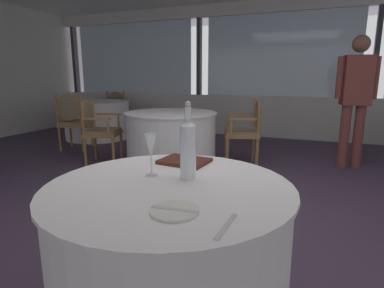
# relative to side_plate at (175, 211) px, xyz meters

# --- Properties ---
(ground_plane) EXTENTS (15.01, 15.01, 0.00)m
(ground_plane) POSITION_rel_side_plate_xyz_m (-0.27, 1.31, -0.76)
(ground_plane) COLOR #47384C
(window_wall_far) EXTENTS (10.75, 0.14, 2.72)m
(window_wall_far) POSITION_rel_side_plate_xyz_m (-0.27, 5.64, 0.33)
(window_wall_far) COLOR beige
(window_wall_far) RESTS_ON ground_plane
(foreground_table) EXTENTS (1.15, 1.15, 0.76)m
(foreground_table) POSITION_rel_side_plate_xyz_m (-0.15, 0.26, -0.38)
(foreground_table) COLOR white
(foreground_table) RESTS_ON ground_plane
(side_plate) EXTENTS (0.19, 0.19, 0.01)m
(side_plate) POSITION_rel_side_plate_xyz_m (0.00, 0.00, 0.00)
(side_plate) COLOR silver
(side_plate) RESTS_ON foreground_table
(butter_knife) EXTENTS (0.18, 0.04, 0.00)m
(butter_knife) POSITION_rel_side_plate_xyz_m (0.00, 0.00, 0.01)
(butter_knife) COLOR silver
(butter_knife) RESTS_ON foreground_table
(dinner_fork) EXTENTS (0.03, 0.20, 0.00)m
(dinner_fork) POSITION_rel_side_plate_xyz_m (0.21, -0.04, -0.00)
(dinner_fork) COLOR silver
(dinner_fork) RESTS_ON foreground_table
(water_bottle) EXTENTS (0.08, 0.08, 0.37)m
(water_bottle) POSITION_rel_side_plate_xyz_m (-0.10, 0.38, 0.15)
(water_bottle) COLOR white
(water_bottle) RESTS_ON foreground_table
(wine_glass) EXTENTS (0.07, 0.07, 0.22)m
(wine_glass) POSITION_rel_side_plate_xyz_m (-0.28, 0.35, 0.15)
(wine_glass) COLOR white
(wine_glass) RESTS_ON foreground_table
(menu_book) EXTENTS (0.29, 0.24, 0.02)m
(menu_book) POSITION_rel_side_plate_xyz_m (-0.22, 0.63, 0.01)
(menu_book) COLOR #512319
(menu_book) RESTS_ON foreground_table
(background_table_0) EXTENTS (1.30, 1.30, 0.76)m
(background_table_0) POSITION_rel_side_plate_xyz_m (-1.41, 2.99, -0.38)
(background_table_0) COLOR white
(background_table_0) RESTS_ON ground_plane
(dining_chair_0_0) EXTENTS (0.58, 0.62, 0.94)m
(dining_chair_0_0) POSITION_rel_side_plate_xyz_m (-0.39, 3.32, -0.20)
(dining_chair_0_0) COLOR olive
(dining_chair_0_0) RESTS_ON ground_plane
(dining_chair_0_1) EXTENTS (0.58, 0.62, 0.92)m
(dining_chair_0_1) POSITION_rel_side_plate_xyz_m (-2.43, 2.66, -0.21)
(dining_chair_0_1) COLOR olive
(dining_chair_0_1) RESTS_ON ground_plane
(background_table_2) EXTENTS (1.32, 1.32, 0.76)m
(background_table_2) POSITION_rel_side_plate_xyz_m (-3.67, 4.24, -0.38)
(background_table_2) COLOR white
(background_table_2) RESTS_ON ground_plane
(dining_chair_2_0) EXTENTS (0.62, 0.57, 0.97)m
(dining_chair_2_0) POSITION_rel_side_plate_xyz_m (-3.36, 3.20, -0.20)
(dining_chair_2_0) COLOR olive
(dining_chair_2_0) RESTS_ON ground_plane
(dining_chair_2_1) EXTENTS (0.62, 0.57, 0.90)m
(dining_chair_2_1) POSITION_rel_side_plate_xyz_m (-3.98, 5.28, -0.22)
(dining_chair_2_1) COLOR olive
(dining_chair_2_1) RESTS_ON ground_plane
(diner_person_0) EXTENTS (0.52, 0.27, 1.77)m
(diner_person_0) POSITION_rel_side_plate_xyz_m (0.96, 3.76, 0.26)
(diner_person_0) COLOR brown
(diner_person_0) RESTS_ON ground_plane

